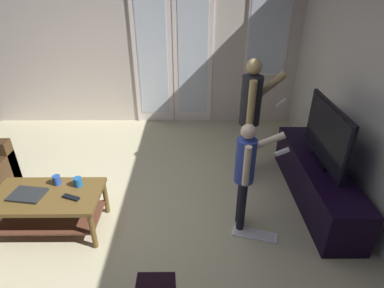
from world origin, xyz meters
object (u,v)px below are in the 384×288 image
(tv_stand, at_px, (316,181))
(loose_keyboard, at_px, (254,234))
(laptop_closed, at_px, (27,195))
(person_child, at_px, (246,169))
(cup_near_edge, at_px, (78,182))
(tv_remote_black, at_px, (71,197))
(cup_by_laptop, at_px, (57,180))
(flat_screen_tv, at_px, (327,135))
(coffee_table, at_px, (49,204))
(person_adult, at_px, (251,111))

(tv_stand, height_order, loose_keyboard, tv_stand)
(loose_keyboard, bearing_deg, tv_stand, 36.92)
(tv_stand, relative_size, laptop_closed, 5.63)
(tv_stand, xyz_separation_m, person_child, (-0.91, -0.45, 0.46))
(cup_near_edge, bearing_deg, tv_remote_black, -92.27)
(person_child, distance_m, cup_by_laptop, 1.89)
(tv_stand, distance_m, flat_screen_tv, 0.59)
(tv_remote_black, bearing_deg, person_child, 24.68)
(laptop_closed, relative_size, cup_by_laptop, 3.28)
(cup_by_laptop, relative_size, tv_remote_black, 0.57)
(coffee_table, relative_size, person_child, 0.89)
(coffee_table, xyz_separation_m, person_adult, (2.11, 0.97, 0.58))
(person_child, relative_size, cup_by_laptop, 12.01)
(coffee_table, height_order, person_adult, person_adult)
(laptop_closed, distance_m, cup_by_laptop, 0.29)
(laptop_closed, bearing_deg, person_child, 9.86)
(person_child, bearing_deg, flat_screen_tv, 26.40)
(person_adult, bearing_deg, laptop_closed, -156.70)
(loose_keyboard, bearing_deg, person_child, 129.51)
(tv_stand, relative_size, person_child, 1.54)
(person_adult, relative_size, person_child, 1.29)
(tv_stand, bearing_deg, person_adult, 146.07)
(cup_near_edge, bearing_deg, person_child, -3.61)
(tv_remote_black, bearing_deg, cup_near_edge, 109.05)
(flat_screen_tv, height_order, cup_near_edge, flat_screen_tv)
(person_adult, height_order, laptop_closed, person_adult)
(coffee_table, height_order, person_child, person_child)
(person_adult, height_order, cup_near_edge, person_adult)
(person_child, height_order, cup_by_laptop, person_child)
(cup_by_laptop, bearing_deg, laptop_closed, -139.90)
(cup_near_edge, distance_m, tv_remote_black, 0.20)
(coffee_table, xyz_separation_m, cup_by_laptop, (0.05, 0.17, 0.17))
(coffee_table, xyz_separation_m, flat_screen_tv, (2.83, 0.48, 0.51))
(laptop_closed, xyz_separation_m, cup_near_edge, (0.44, 0.15, 0.04))
(loose_keyboard, xyz_separation_m, cup_by_laptop, (-1.99, 0.28, 0.48))
(cup_by_laptop, distance_m, tv_remote_black, 0.32)
(tv_stand, bearing_deg, cup_by_laptop, -173.58)
(person_adult, height_order, person_child, person_adult)
(flat_screen_tv, distance_m, person_child, 1.02)
(coffee_table, height_order, cup_near_edge, cup_near_edge)
(cup_near_edge, bearing_deg, tv_stand, 7.65)
(cup_by_laptop, height_order, tv_remote_black, cup_by_laptop)
(coffee_table, relative_size, cup_by_laptop, 10.74)
(tv_stand, bearing_deg, person_child, -153.83)
(person_adult, relative_size, cup_near_edge, 16.12)
(tv_stand, height_order, laptop_closed, tv_stand)
(person_child, bearing_deg, laptop_closed, -178.62)
(tv_stand, height_order, cup_by_laptop, cup_by_laptop)
(laptop_closed, relative_size, tv_remote_black, 1.87)
(coffee_table, bearing_deg, tv_stand, 9.62)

